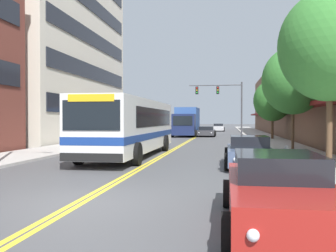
% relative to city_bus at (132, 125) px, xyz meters
% --- Properties ---
extents(ground_plane, '(240.00, 240.00, 0.00)m').
position_rel_city_bus_xyz_m(ground_plane, '(1.64, 25.75, -1.69)').
color(ground_plane, '#4C4C4F').
extents(sidewalk_left, '(3.53, 106.00, 0.12)m').
position_rel_city_bus_xyz_m(sidewalk_left, '(-5.63, 25.75, -1.63)').
color(sidewalk_left, '#B2ADA5').
rests_on(sidewalk_left, ground_plane).
extents(sidewalk_right, '(3.53, 106.00, 0.12)m').
position_rel_city_bus_xyz_m(sidewalk_right, '(8.90, 25.75, -1.63)').
color(sidewalk_right, '#B2ADA5').
rests_on(sidewalk_right, ground_plane).
extents(centre_line, '(0.34, 106.00, 0.01)m').
position_rel_city_bus_xyz_m(centre_line, '(1.64, 25.75, -1.69)').
color(centre_line, yellow).
rests_on(centre_line, ground_plane).
extents(office_tower_left, '(12.08, 20.89, 25.90)m').
position_rel_city_bus_xyz_m(office_tower_left, '(-13.63, 14.87, 11.26)').
color(office_tower_left, beige).
rests_on(office_tower_left, ground_plane).
extents(storefront_row_right, '(9.10, 68.00, 9.30)m').
position_rel_city_bus_xyz_m(storefront_row_right, '(14.90, 25.75, 2.95)').
color(storefront_row_right, brown).
rests_on(storefront_row_right, ground_plane).
extents(city_bus, '(2.89, 12.20, 2.98)m').
position_rel_city_bus_xyz_m(city_bus, '(0.00, 0.00, 0.00)').
color(city_bus, silver).
rests_on(city_bus, ground_plane).
extents(car_champagne_parked_left_mid, '(2.15, 4.33, 1.31)m').
position_rel_city_bus_xyz_m(car_champagne_parked_left_mid, '(-2.77, 13.05, -1.08)').
color(car_champagne_parked_left_mid, beige).
rests_on(car_champagne_parked_left_mid, ground_plane).
extents(car_red_parked_right_foreground, '(2.00, 4.88, 1.35)m').
position_rel_city_bus_xyz_m(car_red_parked_right_foreground, '(6.00, -12.70, -1.06)').
color(car_red_parked_right_foreground, maroon).
rests_on(car_red_parked_right_foreground, ground_plane).
extents(car_slate_blue_parked_right_mid, '(2.04, 4.80, 1.28)m').
position_rel_city_bus_xyz_m(car_slate_blue_parked_right_mid, '(6.01, -3.71, -1.09)').
color(car_slate_blue_parked_right_mid, '#475675').
rests_on(car_slate_blue_parked_right_mid, ground_plane).
extents(car_silver_moving_lead, '(2.08, 4.64, 1.28)m').
position_rel_city_bus_xyz_m(car_silver_moving_lead, '(3.71, 43.98, -1.07)').
color(car_silver_moving_lead, '#B7B7BC').
rests_on(car_silver_moving_lead, ground_plane).
extents(car_dark_grey_moving_second, '(2.20, 4.85, 1.17)m').
position_rel_city_bus_xyz_m(car_dark_grey_moving_second, '(2.72, 24.13, -1.13)').
color(car_dark_grey_moving_second, '#38383D').
rests_on(car_dark_grey_moving_second, ground_plane).
extents(box_truck, '(2.82, 7.90, 3.39)m').
position_rel_city_bus_xyz_m(box_truck, '(0.41, 24.36, 0.02)').
color(box_truck, '#19234C').
rests_on(box_truck, ground_plane).
extents(traffic_signal_mast, '(6.35, 0.38, 6.44)m').
position_rel_city_bus_xyz_m(traffic_signal_mast, '(4.67, 25.52, 2.91)').
color(traffic_signal_mast, '#47474C').
rests_on(traffic_signal_mast, ground_plane).
extents(street_tree_right_near, '(3.60, 3.60, 6.44)m').
position_rel_city_bus_xyz_m(street_tree_right_near, '(8.68, -5.71, 2.89)').
color(street_tree_right_near, brown).
rests_on(street_tree_right_near, sidewalk_right).
extents(street_tree_right_mid, '(3.75, 3.75, 6.27)m').
position_rel_city_bus_xyz_m(street_tree_right_mid, '(9.07, 3.95, 2.64)').
color(street_tree_right_mid, brown).
rests_on(street_tree_right_mid, sidewalk_right).
extents(street_tree_right_far, '(3.63, 3.63, 5.68)m').
position_rel_city_bus_xyz_m(street_tree_right_far, '(9.46, 17.63, 2.11)').
color(street_tree_right_far, brown).
rests_on(street_tree_right_far, sidewalk_right).
extents(fire_hydrant, '(0.29, 0.21, 0.75)m').
position_rel_city_bus_xyz_m(fire_hydrant, '(7.58, -3.38, -1.19)').
color(fire_hydrant, '#B7B7BC').
rests_on(fire_hydrant, sidewalk_right).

